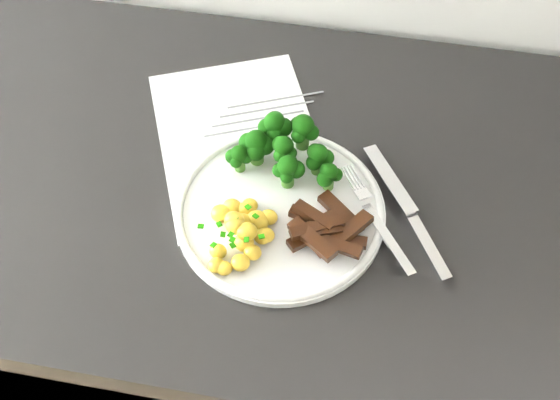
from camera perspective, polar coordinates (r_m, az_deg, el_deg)
name	(u,v)px	position (r m, az deg, el deg)	size (l,w,h in m)	color
counter	(320,340)	(1.30, 3.28, -11.31)	(2.43, 0.61, 0.91)	black
recipe_paper	(239,140)	(0.96, -3.36, 4.91)	(0.31, 0.36, 0.00)	white
plate	(280,210)	(0.88, 0.00, -0.86)	(0.27, 0.27, 0.02)	white
broccoli	(284,148)	(0.89, 0.33, 4.29)	(0.15, 0.10, 0.06)	#35631E
potatoes	(243,230)	(0.84, -3.06, -2.44)	(0.09, 0.11, 0.04)	gold
beef_strips	(326,230)	(0.85, 3.80, -2.49)	(0.11, 0.11, 0.03)	black
fork	(379,222)	(0.86, 8.07, -1.82)	(0.11, 0.15, 0.02)	silver
knife	(416,226)	(0.88, 11.04, -2.07)	(0.13, 0.19, 0.02)	silver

